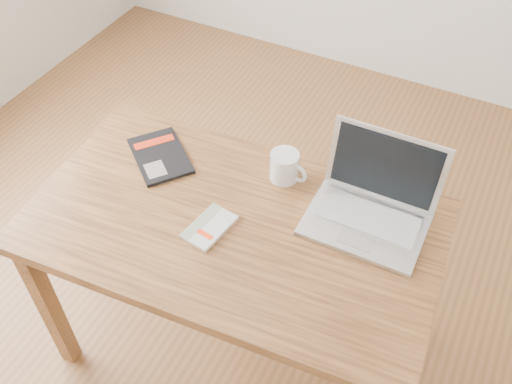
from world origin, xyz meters
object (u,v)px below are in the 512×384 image
at_px(desk, 234,239).
at_px(black_guidebook, 160,156).
at_px(white_guidebook, 209,227).
at_px(coffee_mug, 285,166).
at_px(laptop, 372,204).

xyz_separation_m(desk, black_guidebook, (-0.37, 0.14, 0.10)).
bearing_deg(white_guidebook, coffee_mug, 78.69).
bearing_deg(black_guidebook, coffee_mug, -37.27).
height_order(white_guidebook, laptop, laptop).
bearing_deg(black_guidebook, white_guidebook, -83.57).
relative_size(black_guidebook, laptop, 0.83).
distance_m(white_guidebook, laptop, 0.51).
relative_size(black_guidebook, coffee_mug, 2.20).
relative_size(desk, white_guidebook, 7.49).
xyz_separation_m(laptop, coffee_mug, (-0.31, 0.03, -0.00)).
bearing_deg(white_guidebook, laptop, 41.92).
height_order(desk, black_guidebook, black_guidebook).
height_order(white_guidebook, coffee_mug, coffee_mug).
xyz_separation_m(white_guidebook, black_guidebook, (-0.32, 0.20, -0.00)).
relative_size(desk, coffee_mug, 9.76).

